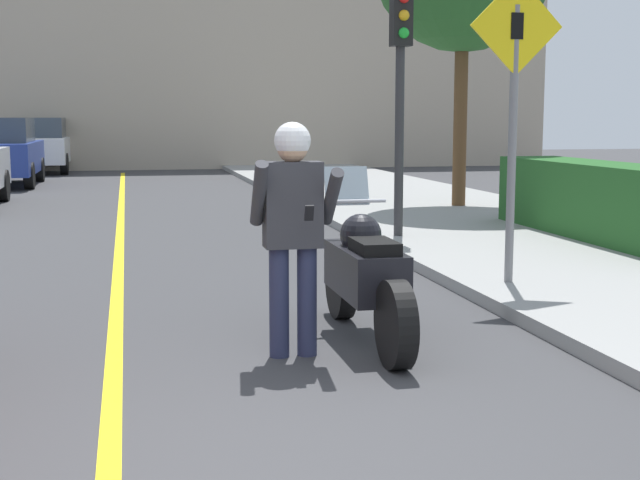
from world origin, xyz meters
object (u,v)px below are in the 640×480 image
at_px(motorcycle, 365,276).
at_px(person_biker, 293,216).
at_px(parked_car_white, 38,145).
at_px(crossing_sign, 514,101).
at_px(traffic_light, 401,63).

distance_m(motorcycle, person_biker, 0.86).
bearing_deg(parked_car_white, person_biker, -80.57).
height_order(motorcycle, crossing_sign, crossing_sign).
height_order(person_biker, traffic_light, traffic_light).
xyz_separation_m(motorcycle, person_biker, (-0.61, -0.34, 0.50)).
distance_m(motorcycle, parked_car_white, 22.74).
xyz_separation_m(person_biker, parked_car_white, (-3.76, 22.65, -0.15)).
relative_size(crossing_sign, parked_car_white, 0.68).
relative_size(person_biker, parked_car_white, 0.39).
bearing_deg(motorcycle, parked_car_white, 101.10).
distance_m(motorcycle, traffic_light, 5.53).
distance_m(person_biker, crossing_sign, 3.12).
bearing_deg(crossing_sign, motorcycle, -141.73).
height_order(motorcycle, person_biker, person_biker).
height_order(motorcycle, parked_car_white, parked_car_white).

